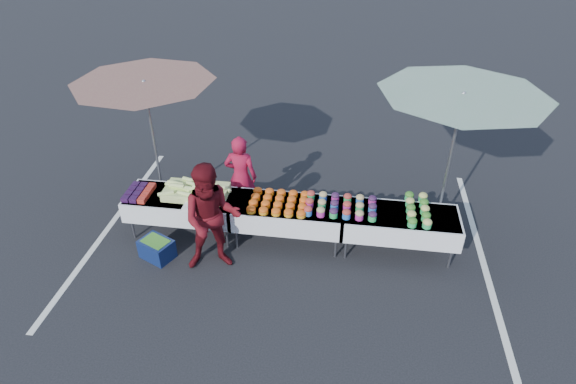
# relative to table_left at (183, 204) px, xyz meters

# --- Properties ---
(ground) EXTENTS (80.00, 80.00, 0.00)m
(ground) POSITION_rel_table_left_xyz_m (1.80, 0.00, -0.58)
(ground) COLOR black
(stripe_left) EXTENTS (0.10, 5.00, 0.00)m
(stripe_left) POSITION_rel_table_left_xyz_m (-1.40, 0.00, -0.58)
(stripe_left) COLOR silver
(stripe_left) RESTS_ON ground
(stripe_right) EXTENTS (0.10, 5.00, 0.00)m
(stripe_right) POSITION_rel_table_left_xyz_m (5.00, 0.00, -0.58)
(stripe_right) COLOR silver
(stripe_right) RESTS_ON ground
(table_left) EXTENTS (1.86, 0.81, 0.75)m
(table_left) POSITION_rel_table_left_xyz_m (0.00, 0.00, 0.00)
(table_left) COLOR white
(table_left) RESTS_ON ground
(table_center) EXTENTS (1.86, 0.81, 0.75)m
(table_center) POSITION_rel_table_left_xyz_m (1.80, 0.00, 0.00)
(table_center) COLOR white
(table_center) RESTS_ON ground
(table_right) EXTENTS (1.86, 0.81, 0.75)m
(table_right) POSITION_rel_table_left_xyz_m (3.60, 0.00, 0.00)
(table_right) COLOR white
(table_right) RESTS_ON ground
(berry_punnets) EXTENTS (0.40, 0.54, 0.08)m
(berry_punnets) POSITION_rel_table_left_xyz_m (-0.71, -0.06, 0.21)
(berry_punnets) COLOR black
(berry_punnets) RESTS_ON table_left
(corn_pile) EXTENTS (1.16, 0.57, 0.26)m
(corn_pile) POSITION_rel_table_left_xyz_m (0.26, 0.04, 0.26)
(corn_pile) COLOR #C9E073
(corn_pile) RESTS_ON table_left
(plastic_bags) EXTENTS (0.30, 0.25, 0.05)m
(plastic_bags) POSITION_rel_table_left_xyz_m (0.30, -0.30, 0.19)
(plastic_bags) COLOR white
(plastic_bags) RESTS_ON table_left
(carrot_bowls) EXTENTS (0.95, 0.69, 0.11)m
(carrot_bowls) POSITION_rel_table_left_xyz_m (1.65, -0.01, 0.22)
(carrot_bowls) COLOR orange
(carrot_bowls) RESTS_ON table_center
(potato_cups) EXTENTS (1.14, 0.58, 0.16)m
(potato_cups) POSITION_rel_table_left_xyz_m (2.65, 0.00, 0.25)
(potato_cups) COLOR blue
(potato_cups) RESTS_ON table_right
(bean_baskets) EXTENTS (0.36, 0.86, 0.15)m
(bean_baskets) POSITION_rel_table_left_xyz_m (3.86, 0.08, 0.24)
(bean_baskets) COLOR green
(bean_baskets) RESTS_ON table_right
(vendor) EXTENTS (0.58, 0.39, 1.57)m
(vendor) POSITION_rel_table_left_xyz_m (0.87, 0.67, 0.20)
(vendor) COLOR maroon
(vendor) RESTS_ON ground
(customer) EXTENTS (1.03, 0.89, 1.83)m
(customer) POSITION_rel_table_left_xyz_m (0.75, -0.75, 0.33)
(customer) COLOR #5A0D14
(customer) RESTS_ON ground
(umbrella_left) EXTENTS (2.95, 2.95, 2.43)m
(umbrella_left) POSITION_rel_table_left_xyz_m (-0.70, 0.80, 1.62)
(umbrella_left) COLOR black
(umbrella_left) RESTS_ON ground
(umbrella_right) EXTENTS (2.93, 2.93, 2.60)m
(umbrella_right) POSITION_rel_table_left_xyz_m (4.30, 0.61, 1.77)
(umbrella_right) COLOR black
(umbrella_right) RESTS_ON ground
(storage_bin) EXTENTS (0.62, 0.55, 0.33)m
(storage_bin) POSITION_rel_table_left_xyz_m (-0.24, -0.71, -0.41)
(storage_bin) COLOR #0E1C49
(storage_bin) RESTS_ON ground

